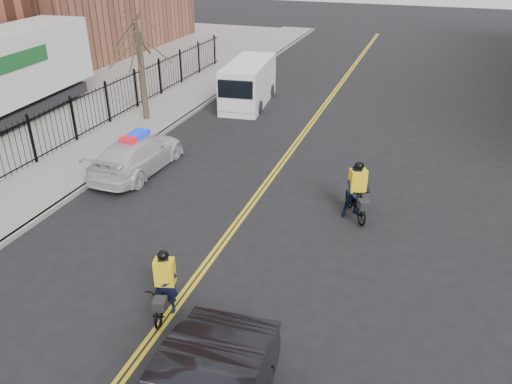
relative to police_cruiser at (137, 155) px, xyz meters
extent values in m
plane|color=black|center=(4.96, -4.88, -0.68)|extent=(120.00, 120.00, 0.00)
cube|color=gold|center=(4.88, 3.12, -0.68)|extent=(0.10, 60.00, 0.01)
cube|color=gold|center=(5.04, 3.12, -0.68)|extent=(0.10, 60.00, 0.01)
cube|color=gray|center=(-2.54, 3.12, -0.61)|extent=(3.00, 60.00, 0.15)
cube|color=gray|center=(-1.04, 3.12, -0.61)|extent=(0.20, 60.00, 0.15)
cylinder|color=#3C2D23|center=(-2.64, 5.12, 1.47)|extent=(0.28, 0.28, 4.00)
imported|color=silver|center=(0.00, 0.00, -0.01)|extent=(1.96, 4.69, 1.35)
cube|color=#0C26CC|center=(0.00, 0.00, 0.75)|extent=(0.58, 1.25, 0.16)
cube|color=white|center=(1.02, 9.48, 0.42)|extent=(2.47, 5.35, 2.20)
cube|color=white|center=(1.27, 7.25, 0.23)|extent=(1.94, 0.97, 1.15)
cube|color=black|center=(1.31, 6.87, 0.80)|extent=(1.72, 0.28, 0.86)
cylinder|color=black|center=(0.28, 7.86, -0.35)|extent=(0.31, 0.69, 0.67)
cylinder|color=black|center=(2.09, 8.06, -0.35)|extent=(0.31, 0.69, 0.67)
cylinder|color=black|center=(-0.05, 10.91, -0.35)|extent=(0.31, 0.69, 0.67)
cylinder|color=black|center=(1.75, 11.11, -0.35)|extent=(0.31, 0.69, 0.67)
cylinder|color=black|center=(-9.00, 7.13, -0.12)|extent=(0.12, 0.12, 1.14)
cube|color=#195926|center=(-7.32, 2.59, 2.41)|extent=(0.30, 4.12, 0.72)
imported|color=black|center=(4.87, -6.74, -0.22)|extent=(1.05, 1.86, 0.93)
imported|color=black|center=(4.87, -6.74, 0.11)|extent=(0.66, 0.52, 1.59)
cube|color=yellow|center=(4.87, -6.74, 0.46)|extent=(0.52, 0.41, 0.67)
sphere|color=black|center=(4.87, -6.74, 0.91)|extent=(0.27, 0.27, 0.27)
cube|color=black|center=(5.03, -7.34, 0.04)|extent=(0.36, 0.39, 0.25)
imported|color=black|center=(8.36, -0.72, -0.11)|extent=(1.36, 1.93, 1.14)
imported|color=black|center=(8.36, -0.72, 0.20)|extent=(1.07, 0.99, 1.76)
cube|color=yellow|center=(8.36, -0.72, 0.59)|extent=(0.60, 0.54, 0.74)
sphere|color=black|center=(8.36, -0.72, 1.09)|extent=(0.30, 0.30, 0.30)
cube|color=black|center=(8.68, -1.32, 0.12)|extent=(0.45, 0.47, 0.27)
camera|label=1|loc=(9.96, -14.89, 7.40)|focal=35.00mm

